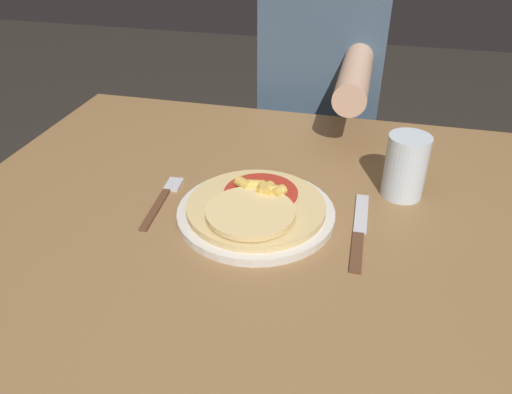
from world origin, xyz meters
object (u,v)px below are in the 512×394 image
object	(u,v)px
plate	(256,213)
person_diner	(321,112)
fork	(163,198)
dining_table	(269,270)
pizza	(256,206)
knife	(359,231)
drinking_glass	(406,166)

from	to	relation	value
plate	person_diner	bearing A→B (deg)	87.10
plate	fork	bearing A→B (deg)	176.23
dining_table	person_diner	xyz separation A→B (m)	(0.01, 0.67, 0.03)
pizza	fork	size ratio (longest dim) A/B	1.36
plate	person_diner	size ratio (longest dim) A/B	0.23
fork	knife	bearing A→B (deg)	-2.82
fork	person_diner	size ratio (longest dim) A/B	0.15
dining_table	plate	distance (m)	0.12
fork	knife	size ratio (longest dim) A/B	0.80
plate	person_diner	distance (m)	0.67
knife	drinking_glass	size ratio (longest dim) A/B	1.85
drinking_glass	person_diner	xyz separation A→B (m)	(-0.21, 0.53, -0.13)
pizza	person_diner	bearing A→B (deg)	87.15
pizza	drinking_glass	size ratio (longest dim) A/B	2.02
fork	person_diner	distance (m)	0.69
plate	fork	xyz separation A→B (m)	(-0.18, 0.01, -0.00)
fork	person_diner	xyz separation A→B (m)	(0.21, 0.65, -0.08)
plate	pizza	world-z (taller)	pizza
dining_table	drinking_glass	world-z (taller)	drinking_glass
knife	fork	bearing A→B (deg)	177.18
plate	drinking_glass	bearing A→B (deg)	28.69
dining_table	fork	distance (m)	0.23
plate	fork	world-z (taller)	plate
knife	drinking_glass	bearing A→B (deg)	64.40
fork	person_diner	bearing A→B (deg)	71.92
dining_table	drinking_glass	size ratio (longest dim) A/B	9.90
fork	drinking_glass	distance (m)	0.44
drinking_glass	knife	bearing A→B (deg)	-115.60
plate	drinking_glass	size ratio (longest dim) A/B	2.30
fork	drinking_glass	bearing A→B (deg)	16.13
dining_table	fork	bearing A→B (deg)	172.90
person_diner	plate	bearing A→B (deg)	-92.90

